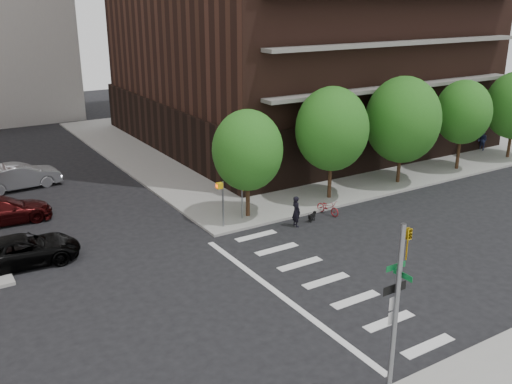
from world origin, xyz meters
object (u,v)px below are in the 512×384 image
Objects in this scene: parked_car_black at (24,250)px; scooter at (328,207)px; parked_car_silver at (20,176)px; parked_car_maroon at (2,210)px; traffic_signal at (395,329)px; dog_walker at (296,211)px; pedestrian_far at (482,140)px.

parked_car_black reaches higher than scooter.
parked_car_black is 1.01× the size of parked_car_silver.
parked_car_maroon reaches higher than parked_car_black.
traffic_signal is 3.39× the size of dog_walker.
parked_car_silver is (2.07, 5.98, 0.08)m from parked_car_maroon.
parked_car_maroon reaches higher than scooter.
parked_car_silver is at bearing 41.51° from dog_walker.
parked_car_black is 3.07× the size of pedestrian_far.
parked_car_silver is 2.91× the size of dog_walker.
parked_car_black is at bearing 166.45° from parked_car_silver.
dog_walker is at bearing 65.67° from traffic_signal.
scooter is at bearing -75.81° from dog_walker.
parked_car_silver is 3.05× the size of pedestrian_far.
parked_car_black is (-7.73, 16.49, -1.98)m from traffic_signal.
traffic_signal is 3.54× the size of pedestrian_far.
dog_walker is at bearing -73.17° from pedestrian_far.
scooter is (16.50, -2.50, -0.29)m from parked_car_black.
dog_walker reaches higher than parked_car_maroon.
parked_car_maroon is at bearing 142.84° from scooter.
parked_car_silver is (2.07, 12.09, 0.13)m from parked_car_black.
dog_walker is (6.10, 13.49, -1.81)m from traffic_signal.
parked_car_maroon is at bearing 3.67° from parked_car_black.
parked_car_silver is at bearing 125.10° from scooter.
traffic_signal is 23.97m from parked_car_maroon.
scooter is (8.77, 13.99, -2.27)m from traffic_signal.
scooter is at bearing -114.39° from parked_car_maroon.
scooter is at bearing 57.93° from traffic_signal.
pedestrian_far is at bearing -83.18° from parked_car_black.
parked_car_maroon is (-7.73, 22.61, -1.93)m from traffic_signal.
parked_car_silver is (-5.67, 28.59, -1.85)m from traffic_signal.
traffic_signal reaches higher than dog_walker.
parked_car_black is 0.98× the size of parked_car_maroon.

